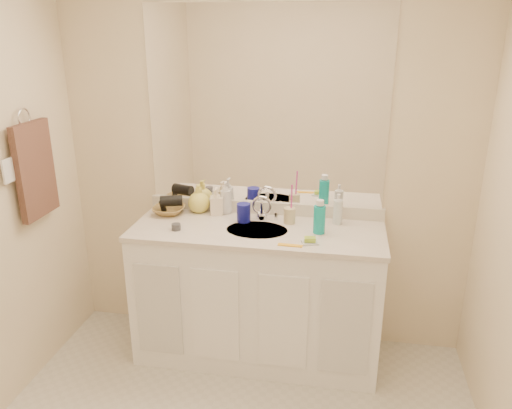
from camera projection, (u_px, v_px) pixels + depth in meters
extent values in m
cube|color=beige|center=(265.00, 165.00, 3.15)|extent=(2.60, 0.02, 2.40)
cube|color=white|center=(257.00, 295.00, 3.15)|extent=(1.50, 0.55, 0.85)
cube|color=silver|center=(257.00, 231.00, 3.00)|extent=(1.52, 0.57, 0.03)
cube|color=silver|center=(265.00, 208.00, 3.23)|extent=(1.52, 0.03, 0.08)
cylinder|color=#BBB1A3|center=(257.00, 231.00, 2.99)|extent=(0.37, 0.37, 0.02)
cylinder|color=silver|center=(262.00, 211.00, 3.13)|extent=(0.02, 0.02, 0.11)
cube|color=white|center=(265.00, 108.00, 3.02)|extent=(1.48, 0.01, 1.20)
cylinder|color=navy|center=(244.00, 213.00, 3.09)|extent=(0.11, 0.11, 0.12)
cylinder|color=beige|center=(290.00, 216.00, 3.07)|extent=(0.07, 0.07, 0.10)
cylinder|color=#E03AA3|center=(292.00, 200.00, 3.03)|extent=(0.02, 0.04, 0.21)
cylinder|color=#0DA09F|center=(319.00, 220.00, 2.91)|extent=(0.07, 0.07, 0.17)
cylinder|color=silver|center=(338.00, 212.00, 3.05)|extent=(0.06, 0.06, 0.15)
cube|color=silver|center=(310.00, 242.00, 2.79)|extent=(0.10, 0.09, 0.01)
cube|color=#90B82C|center=(310.00, 239.00, 2.78)|extent=(0.07, 0.05, 0.02)
cube|color=#FCB01A|center=(290.00, 245.00, 2.76)|extent=(0.14, 0.03, 0.01)
cylinder|color=#3B3C43|center=(176.00, 227.00, 2.97)|extent=(0.06, 0.06, 0.04)
imported|color=silver|center=(226.00, 197.00, 3.22)|extent=(0.09, 0.09, 0.21)
imported|color=#FDEDCF|center=(217.00, 201.00, 3.20)|extent=(0.10, 0.10, 0.18)
imported|color=#E3D958|center=(199.00, 198.00, 3.24)|extent=(0.18, 0.18, 0.18)
imported|color=olive|center=(169.00, 210.00, 3.23)|extent=(0.21, 0.21, 0.05)
cylinder|color=black|center=(171.00, 201.00, 3.20)|extent=(0.16, 0.11, 0.07)
torus|color=silver|center=(24.00, 118.00, 2.76)|extent=(0.01, 0.11, 0.11)
cube|color=#3B261F|center=(35.00, 170.00, 2.85)|extent=(0.04, 0.32, 0.55)
cube|color=white|center=(8.00, 171.00, 2.66)|extent=(0.01, 0.08, 0.13)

